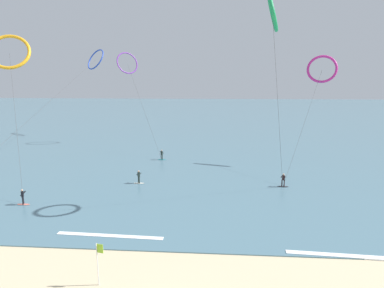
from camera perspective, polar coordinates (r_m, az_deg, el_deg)
sea_water at (r=122.22m, az=2.75°, el=5.54°), size 400.00×200.00×0.08m
surfer_coral at (r=37.67m, az=-28.60°, el=-8.68°), size 1.40×0.67×1.70m
surfer_ivory at (r=40.27m, az=-9.73°, el=-6.12°), size 1.40×0.73×1.70m
surfer_charcoal at (r=40.06m, az=16.37°, el=-6.53°), size 1.40×0.61×1.70m
surfer_teal at (r=51.45m, az=-5.56°, el=-2.10°), size 1.40×0.73×1.70m
kite_emerald at (r=31.93m, az=14.61°, el=22.03°), size 4.24×8.00×20.60m
kite_violet at (r=65.86m, az=-11.78°, el=14.32°), size 11.29×16.27×18.55m
kite_magenta at (r=51.15m, az=22.75°, el=12.56°), size 9.68×12.93×16.71m
kite_amber at (r=47.96m, az=-30.49°, el=14.36°), size 9.38×12.49×18.93m
kite_cobalt at (r=78.46m, az=-17.29°, el=14.58°), size 6.09×52.80×20.17m
beach_flag at (r=21.79m, az=-16.75°, el=-19.33°), size 0.47×0.12×2.94m
wave_crest_near at (r=27.71m, az=28.90°, el=-17.73°), size 11.20×1.14×0.12m
wave_crest_mid at (r=28.24m, az=-14.87°, el=-16.02°), size 9.21×0.87×0.12m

